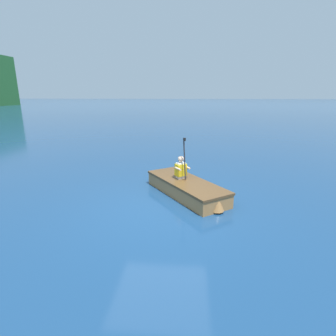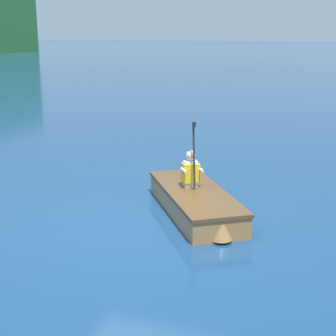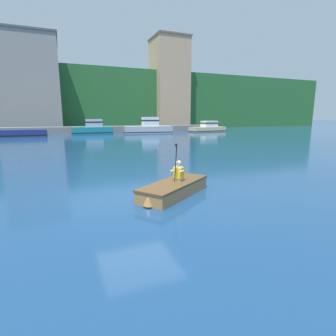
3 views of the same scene
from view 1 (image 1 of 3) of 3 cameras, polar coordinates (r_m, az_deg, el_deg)
ground_plane at (r=6.47m, az=-1.58°, el=-8.95°), size 300.00×300.00×0.00m
rowboat_foreground at (r=7.26m, az=4.10°, el=-4.17°), size 2.82×2.41×0.41m
person_paddler at (r=7.36m, az=2.84°, el=-0.06°), size 0.45×0.45×1.17m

